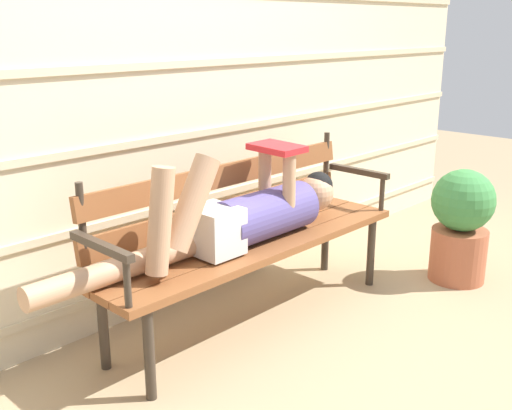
# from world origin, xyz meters

# --- Properties ---
(ground_plane) EXTENTS (12.00, 12.00, 0.00)m
(ground_plane) POSITION_xyz_m (0.00, 0.00, 0.00)
(ground_plane) COLOR tan
(house_siding) EXTENTS (5.36, 0.08, 2.14)m
(house_siding) POSITION_xyz_m (0.00, 0.63, 1.07)
(house_siding) COLOR beige
(house_siding) RESTS_ON ground
(park_bench) EXTENTS (1.76, 0.43, 0.83)m
(park_bench) POSITION_xyz_m (-0.00, 0.20, 0.47)
(park_bench) COLOR brown
(park_bench) RESTS_ON ground
(reclining_person) EXTENTS (1.71, 0.26, 0.50)m
(reclining_person) POSITION_xyz_m (-0.08, 0.13, 0.58)
(reclining_person) COLOR #514784
(potted_plant) EXTENTS (0.36, 0.36, 0.66)m
(potted_plant) POSITION_xyz_m (1.19, -0.35, 0.35)
(potted_plant) COLOR #AD5B3D
(potted_plant) RESTS_ON ground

